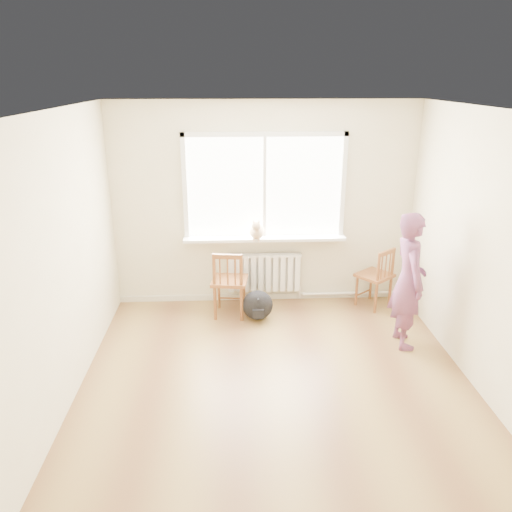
{
  "coord_description": "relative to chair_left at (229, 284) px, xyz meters",
  "views": [
    {
      "loc": [
        -0.42,
        -4.16,
        2.98
      ],
      "look_at": [
        -0.16,
        1.2,
        1.02
      ],
      "focal_mm": 35.0,
      "sensor_mm": 36.0,
      "label": 1
    }
  ],
  "objects": [
    {
      "name": "floor",
      "position": [
        0.48,
        -1.74,
        -0.46
      ],
      "size": [
        4.5,
        4.5,
        0.0
      ],
      "primitive_type": "plane",
      "color": "olive",
      "rests_on": "ground"
    },
    {
      "name": "ceiling",
      "position": [
        0.48,
        -1.74,
        2.24
      ],
      "size": [
        4.5,
        4.5,
        0.0
      ],
      "primitive_type": "plane",
      "rotation": [
        3.14,
        0.0,
        0.0
      ],
      "color": "white",
      "rests_on": "back_wall"
    },
    {
      "name": "back_wall",
      "position": [
        0.48,
        0.51,
        0.89
      ],
      "size": [
        4.0,
        0.01,
        2.7
      ],
      "primitive_type": "cube",
      "color": "beige",
      "rests_on": "ground"
    },
    {
      "name": "window",
      "position": [
        0.48,
        0.49,
        1.21
      ],
      "size": [
        2.12,
        0.05,
        1.42
      ],
      "color": "white",
      "rests_on": "back_wall"
    },
    {
      "name": "windowsill",
      "position": [
        0.48,
        0.4,
        0.47
      ],
      "size": [
        2.15,
        0.22,
        0.04
      ],
      "primitive_type": "cube",
      "color": "white",
      "rests_on": "back_wall"
    },
    {
      "name": "radiator",
      "position": [
        0.48,
        0.42,
        -0.02
      ],
      "size": [
        1.0,
        0.12,
        0.55
      ],
      "color": "white",
      "rests_on": "back_wall"
    },
    {
      "name": "heating_pipe",
      "position": [
        1.73,
        0.45,
        -0.38
      ],
      "size": [
        1.4,
        0.04,
        0.04
      ],
      "primitive_type": "cylinder",
      "rotation": [
        0.0,
        1.57,
        0.0
      ],
      "color": "silver",
      "rests_on": "back_wall"
    },
    {
      "name": "baseboard",
      "position": [
        0.48,
        0.5,
        -0.42
      ],
      "size": [
        4.0,
        0.03,
        0.08
      ],
      "primitive_type": "cube",
      "color": "beige",
      "rests_on": "ground"
    },
    {
      "name": "chair_left",
      "position": [
        0.0,
        0.0,
        0.0
      ],
      "size": [
        0.5,
        0.48,
        0.9
      ],
      "rotation": [
        0.0,
        0.0,
        3.02
      ],
      "color": "brown",
      "rests_on": "floor"
    },
    {
      "name": "chair_right",
      "position": [
        1.98,
        0.18,
        -0.03
      ],
      "size": [
        0.57,
        0.57,
        0.84
      ],
      "rotation": [
        0.0,
        0.0,
        3.81
      ],
      "color": "brown",
      "rests_on": "floor"
    },
    {
      "name": "person",
      "position": [
        2.03,
        -0.8,
        0.34
      ],
      "size": [
        0.38,
        0.58,
        1.59
      ],
      "primitive_type": "imported",
      "rotation": [
        0.0,
        0.0,
        1.57
      ],
      "color": "#C74263",
      "rests_on": "floor"
    },
    {
      "name": "cat",
      "position": [
        0.37,
        0.32,
        0.61
      ],
      "size": [
        0.22,
        0.44,
        0.3
      ],
      "rotation": [
        0.0,
        0.0,
        -0.1
      ],
      "color": "beige",
      "rests_on": "windowsill"
    },
    {
      "name": "backpack",
      "position": [
        0.36,
        -0.11,
        -0.26
      ],
      "size": [
        0.43,
        0.35,
        0.39
      ],
      "primitive_type": "ellipsoid",
      "rotation": [
        0.0,
        0.0,
        -0.15
      ],
      "color": "black",
      "rests_on": "floor"
    }
  ]
}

